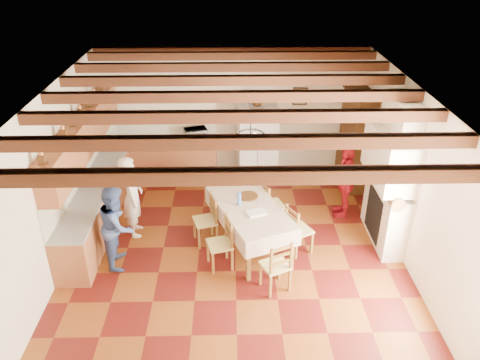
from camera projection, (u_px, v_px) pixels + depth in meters
The scene contains 31 objects.
floor at pixel (235, 247), 8.75m from camera, with size 6.00×6.50×0.02m, color #50110D.
ceiling at pixel (234, 90), 7.33m from camera, with size 6.00×6.50×0.02m, color white.
wall_back at pixel (233, 111), 10.91m from camera, with size 6.00×0.02×3.00m, color beige.
wall_front at pixel (238, 312), 5.17m from camera, with size 6.00×0.02×3.00m, color beige.
wall_left at pixel (59, 177), 7.98m from camera, with size 0.02×6.50×3.00m, color beige.
wall_right at pixel (408, 174), 8.10m from camera, with size 0.02×6.50×3.00m, color beige.
ceiling_beams at pixel (234, 96), 7.37m from camera, with size 6.00×6.30×0.16m, color #361F12, non-canonical shape.
lower_cabinets_left at pixel (100, 200), 9.42m from camera, with size 0.60×4.30×0.86m, color brown.
lower_cabinets_back at pixel (168, 158), 11.11m from camera, with size 2.30×0.60×0.86m, color brown.
countertop_left at pixel (97, 180), 9.20m from camera, with size 0.62×4.30×0.04m, color gray.
countertop_back at pixel (167, 141), 10.90m from camera, with size 2.34×0.62×0.04m, color gray.
backsplash_left at pixel (80, 166), 9.05m from camera, with size 0.03×4.30×0.60m, color beige.
backsplash_back at pixel (167, 124), 11.00m from camera, with size 2.30×0.03×0.60m, color beige.
upper_cabinets at pixel (83, 134), 8.74m from camera, with size 0.35×4.20×0.70m, color brown.
fireplace at pixel (387, 174), 8.32m from camera, with size 0.56×1.60×2.80m, color beige, non-canonical shape.
wall_picture at pixel (300, 96), 10.75m from camera, with size 0.34×0.03×0.42m, color #2E2114.
refrigerator at pixel (257, 142), 10.84m from camera, with size 0.89×0.73×1.78m, color silver.
hutch at pixel (356, 140), 10.43m from camera, with size 0.51×1.21×2.20m, color #3C210E, non-canonical shape.
dining_table at pixel (250, 210), 8.41m from camera, with size 1.66×2.20×0.86m.
chandelier at pixel (251, 135), 7.71m from camera, with size 0.47×0.47×0.03m, color black.
chair_left_near at pixel (220, 243), 8.02m from camera, with size 0.42×0.40×0.96m, color brown, non-canonical shape.
chair_left_far at pixel (205, 220), 8.67m from camera, with size 0.42×0.40×0.96m, color brown, non-canonical shape.
chair_right_near at pixel (299, 229), 8.41m from camera, with size 0.42×0.40×0.96m, color brown, non-canonical shape.
chair_right_far at pixel (273, 204), 9.17m from camera, with size 0.42×0.40×0.96m, color brown, non-canonical shape.
chair_end_near at pixel (275, 264), 7.52m from camera, with size 0.42×0.40×0.96m, color brown, non-canonical shape.
chair_end_far at pixel (222, 192), 9.60m from camera, with size 0.42×0.40×0.96m, color brown, non-canonical shape.
person_man at pixel (132, 196), 8.77m from camera, with size 0.59×0.39×1.63m, color white.
person_woman_blue at pixel (117, 226), 8.00m from camera, with size 0.74×0.58×1.52m, color #3F5998.
person_woman_red at pixel (345, 181), 9.40m from camera, with size 0.89×0.37×1.52m, color maroon.
microwave at pixel (196, 134), 10.84m from camera, with size 0.51×0.34×0.28m, color silver.
fridge_vase at pixel (257, 99), 10.35m from camera, with size 0.29×0.29×0.30m, color #3C210E.
Camera 1 is at (-0.06, -7.12, 5.23)m, focal length 35.00 mm.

